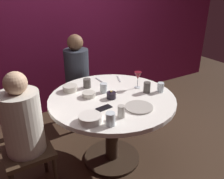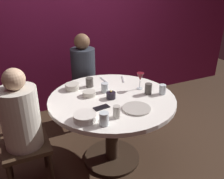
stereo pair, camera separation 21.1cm
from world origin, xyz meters
TOP-DOWN VIEW (x-y plane):
  - ground_plane at (0.00, 0.00)m, footprint 8.00×8.00m
  - back_wall at (0.00, 1.43)m, footprint 6.00×0.10m
  - dining_table at (0.00, 0.00)m, footprint 1.23×1.23m
  - seated_diner_left at (-0.85, 0.00)m, footprint 0.40×0.40m
  - seated_diner_back at (0.00, 0.86)m, footprint 0.40×0.40m
  - candle_holder at (-0.02, -0.02)m, footprint 0.09×0.09m
  - wine_glass at (0.35, 0.05)m, footprint 0.08×0.08m
  - dinner_plate at (0.09, -0.31)m, footprint 0.25×0.25m
  - cell_phone at (-0.18, -0.16)m, footprint 0.15×0.09m
  - bowl_serving_large at (-0.38, -0.29)m, footprint 0.19×0.19m
  - bowl_salad_center at (-0.30, 0.34)m, footprint 0.15×0.15m
  - bowl_small_white at (-0.19, 0.12)m, footprint 0.13×0.13m
  - cup_near_candle at (-0.02, 0.14)m, footprint 0.07×0.07m
  - cup_by_left_diner at (0.48, -0.15)m, footprint 0.07×0.07m
  - cup_by_right_diner at (-0.26, -0.42)m, footprint 0.08×0.08m
  - cup_center_front at (0.36, -0.09)m, footprint 0.07×0.07m
  - cup_far_edge at (-0.11, 0.33)m, footprint 0.08×0.08m
  - cup_beside_wine at (-0.13, -0.36)m, footprint 0.06×0.06m
  - fork_near_plate at (0.30, 0.35)m, footprint 0.08×0.17m
  - knife_near_plate at (0.10, 0.43)m, footprint 0.02×0.18m

SIDE VIEW (x-z plane):
  - ground_plane at x=0.00m, z-range 0.00..0.00m
  - dining_table at x=0.00m, z-range 0.20..0.96m
  - seated_diner_left at x=-0.85m, z-range 0.14..1.31m
  - seated_diner_back at x=0.00m, z-range 0.14..1.35m
  - fork_near_plate at x=0.30m, z-range 0.75..0.76m
  - knife_near_plate at x=0.10m, z-range 0.75..0.76m
  - cell_phone at x=-0.18m, z-range 0.75..0.76m
  - dinner_plate at x=0.09m, z-range 0.75..0.77m
  - bowl_small_white at x=-0.19m, z-range 0.75..0.80m
  - bowl_serving_large at x=-0.38m, z-range 0.75..0.81m
  - bowl_salad_center at x=-0.30m, z-range 0.75..0.81m
  - candle_holder at x=-0.02m, z-range 0.74..0.83m
  - cup_near_candle at x=-0.02m, z-range 0.75..0.85m
  - cup_far_edge at x=-0.11m, z-range 0.75..0.85m
  - cup_by_left_diner at x=0.48m, z-range 0.75..0.85m
  - cup_beside_wine at x=-0.13m, z-range 0.75..0.86m
  - cup_by_right_diner at x=-0.26m, z-range 0.75..0.86m
  - cup_center_front at x=0.36m, z-range 0.75..0.86m
  - wine_glass at x=0.35m, z-range 0.79..0.97m
  - back_wall at x=0.00m, z-range 0.00..2.60m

